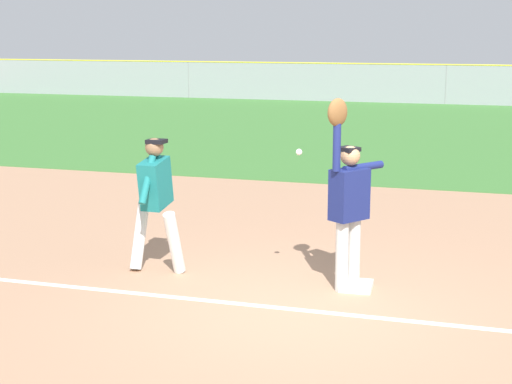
% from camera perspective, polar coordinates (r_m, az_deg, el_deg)
% --- Properties ---
extents(ground_plane, '(79.56, 79.56, 0.00)m').
position_cam_1_polar(ground_plane, '(8.90, 3.54, -8.32)').
color(ground_plane, tan).
extents(outfield_grass, '(45.56, 18.53, 0.01)m').
position_cam_1_polar(outfield_grass, '(24.83, 12.19, 4.33)').
color(outfield_grass, '#3D7533').
rests_on(outfield_grass, ground_plane).
extents(chalk_foul_line, '(12.00, 0.12, 0.01)m').
position_cam_1_polar(chalk_foul_line, '(10.19, -16.63, -6.18)').
color(chalk_foul_line, white).
rests_on(chalk_foul_line, ground_plane).
extents(first_base, '(0.40, 0.40, 0.08)m').
position_cam_1_polar(first_base, '(9.56, 7.20, -6.71)').
color(first_base, white).
rests_on(first_base, ground_plane).
extents(fielder, '(0.60, 0.80, 2.28)m').
position_cam_1_polar(fielder, '(9.27, 6.64, -0.37)').
color(fielder, silver).
rests_on(fielder, ground_plane).
extents(runner, '(0.72, 0.84, 1.72)m').
position_cam_1_polar(runner, '(9.99, -7.23, -0.24)').
color(runner, white).
rests_on(runner, ground_plane).
extents(baseball, '(0.07, 0.07, 0.07)m').
position_cam_1_polar(baseball, '(9.18, 3.12, 2.89)').
color(baseball, white).
extents(outfield_fence, '(45.64, 0.08, 1.66)m').
position_cam_1_polar(outfield_fence, '(33.96, 13.52, 7.55)').
color(outfield_fence, '#93999E').
rests_on(outfield_fence, ground_plane).
extents(parked_car_black, '(4.42, 2.16, 1.25)m').
position_cam_1_polar(parked_car_black, '(39.00, 1.40, 8.11)').
color(parked_car_black, black).
rests_on(parked_car_black, ground_plane).
extents(parked_car_blue, '(4.50, 2.31, 1.25)m').
position_cam_1_polar(parked_car_blue, '(37.99, 8.54, 7.90)').
color(parked_car_blue, '#23389E').
rests_on(parked_car_blue, ground_plane).
extents(parked_car_silver, '(4.45, 2.22, 1.25)m').
position_cam_1_polar(parked_car_silver, '(38.07, 15.82, 7.60)').
color(parked_car_silver, '#B7B7BC').
rests_on(parked_car_silver, ground_plane).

